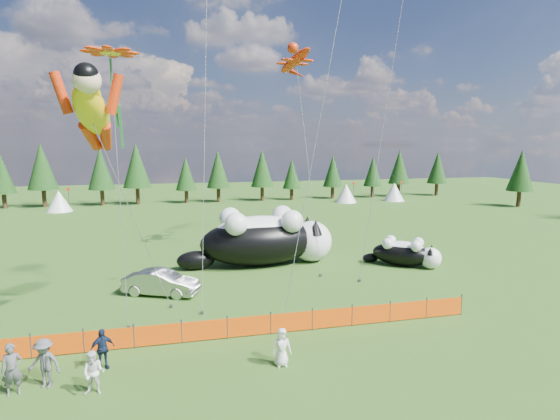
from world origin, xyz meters
The scene contains 15 objects.
ground centered at (0.00, 0.00, 0.00)m, with size 160.00×160.00×0.00m, color #0E390A.
safety_fence centered at (0.00, -3.00, 0.50)m, with size 22.06×0.06×1.10m.
tree_line centered at (0.00, 45.00, 4.00)m, with size 90.00×4.00×8.00m, color black, non-canonical shape.
festival_tents centered at (11.00, 40.00, 1.40)m, with size 50.00×3.20×2.80m, color white, non-canonical shape.
cat_large centered at (3.20, 8.75, 1.96)m, with size 11.42×4.32×4.12m.
cat_small centered at (12.89, 6.03, 0.97)m, with size 4.83×4.15×2.04m.
car centered at (-4.06, 3.76, 0.72)m, with size 1.53×4.38×1.44m, color #A3A4A8.
spectator_a centered at (-8.79, -5.71, 0.93)m, with size 0.68×0.44×1.86m, color #4E4E53.
spectator_b centered at (-6.03, -6.36, 0.79)m, with size 0.77×0.45×1.59m, color white.
spectator_c centered at (-6.03, -4.54, 0.81)m, with size 0.95×0.49×1.63m, color #142039.
spectator_d centered at (-7.82, -5.46, 0.92)m, with size 1.19×0.61×1.83m, color #4E4E53.
spectator_e centered at (0.81, -5.92, 0.77)m, with size 0.75×0.49×1.54m, color white.
superhero_kite centered at (-6.33, -1.71, 10.05)m, with size 4.92×5.45×12.35m.
gecko_kite centered at (6.38, 12.62, 15.18)m, with size 4.49×10.80×17.06m.
flower_kite centered at (-5.80, 0.75, 12.76)m, with size 3.12×3.26×13.11m.
Camera 1 is at (-3.01, -21.64, 8.65)m, focal length 28.00 mm.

